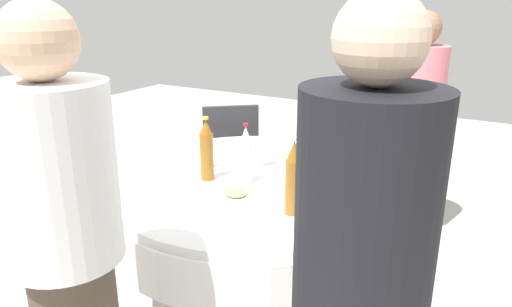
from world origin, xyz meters
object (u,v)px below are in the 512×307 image
at_px(bottle_clear_right, 246,156).
at_px(wine_glass_inner, 322,184).
at_px(bottle_amber_south, 294,179).
at_px(wine_glass_right, 262,146).
at_px(plate_mid, 236,196).
at_px(dining_table, 256,204).
at_px(wine_glass_west, 203,148).
at_px(chair_inner, 230,149).
at_px(bottle_amber_front, 207,151).
at_px(person_south, 69,260).
at_px(bottle_clear_left, 313,153).
at_px(plate_rear, 337,162).
at_px(person_left, 414,126).
at_px(plate_north, 283,149).
at_px(plate_near, 177,156).

xyz_separation_m(bottle_clear_right, wine_glass_inner, (0.42, -0.07, -0.03)).
relative_size(bottle_amber_south, wine_glass_right, 2.18).
relative_size(bottle_amber_south, plate_mid, 1.43).
xyz_separation_m(dining_table, bottle_amber_south, (0.34, -0.28, 0.30)).
xyz_separation_m(wine_glass_west, chair_inner, (-0.44, 0.93, -0.34)).
bearing_deg(bottle_amber_south, bottle_amber_front, 165.24).
height_order(bottle_amber_front, person_south, person_south).
bearing_deg(wine_glass_inner, wine_glass_west, 169.94).
bearing_deg(bottle_amber_front, plate_mid, -28.08).
bearing_deg(bottle_clear_left, plate_rear, 84.03).
bearing_deg(bottle_clear_right, bottle_amber_south, -29.83).
height_order(dining_table, bottle_amber_front, bottle_amber_front).
relative_size(bottle_clear_left, bottle_amber_front, 0.93).
height_order(plate_mid, chair_inner, chair_inner).
bearing_deg(person_left, bottle_amber_south, -73.37).
relative_size(bottle_clear_left, bottle_amber_south, 0.90).
xyz_separation_m(plate_mid, plate_north, (-0.13, 0.74, -0.00)).
height_order(bottle_amber_south, plate_mid, bottle_amber_south).
bearing_deg(person_left, dining_table, -90.00).
bearing_deg(bottle_amber_south, plate_rear, 94.38).
bearing_deg(bottle_clear_right, person_left, 67.26).
distance_m(wine_glass_right, wine_glass_west, 0.31).
bearing_deg(wine_glass_right, bottle_clear_right, -80.21).
xyz_separation_m(dining_table, person_south, (-0.02, -1.11, 0.25)).
bearing_deg(wine_glass_inner, plate_north, 128.62).
bearing_deg(wine_glass_west, wine_glass_inner, -10.06).
xyz_separation_m(wine_glass_inner, plate_north, (-0.49, 0.62, -0.10)).
distance_m(dining_table, bottle_amber_south, 0.53).
relative_size(wine_glass_right, chair_inner, 0.18).
height_order(wine_glass_right, person_left, person_left).
height_order(bottle_amber_south, bottle_clear_right, bottle_amber_south).
distance_m(plate_mid, person_south, 0.85).
height_order(plate_rear, chair_inner, chair_inner).
bearing_deg(wine_glass_west, person_south, -75.47).
relative_size(plate_mid, person_left, 0.15).
height_order(bottle_amber_front, plate_near, bottle_amber_front).
xyz_separation_m(bottle_amber_front, wine_glass_right, (0.15, 0.30, -0.04)).
bearing_deg(wine_glass_inner, wine_glass_right, 146.41).
bearing_deg(plate_north, plate_mid, -80.20).
height_order(bottle_amber_front, wine_glass_west, bottle_amber_front).
bearing_deg(plate_near, person_south, -65.67).
xyz_separation_m(dining_table, plate_north, (-0.08, 0.47, 0.15)).
height_order(bottle_amber_south, person_left, person_left).
bearing_deg(bottle_clear_right, wine_glass_inner, -9.50).
xyz_separation_m(wine_glass_right, person_south, (0.03, -1.27, -0.01)).
xyz_separation_m(dining_table, plate_rear, (0.29, 0.39, 0.16)).
bearing_deg(person_left, wine_glass_inner, -70.75).
bearing_deg(person_south, wine_glass_right, -87.53).
height_order(dining_table, plate_mid, plate_mid).
bearing_deg(wine_glass_inner, plate_near, 168.04).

